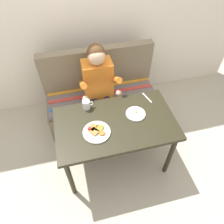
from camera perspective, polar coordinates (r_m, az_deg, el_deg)
The scene contains 9 objects.
ground_plane at distance 2.70m, azimuth 0.78°, elevation -12.57°, with size 8.00×8.00×0.00m, color #B3A994.
back_wall at distance 2.78m, azimuth -6.17°, elevation 25.53°, with size 4.40×0.10×2.60m, color silver.
table at distance 2.16m, azimuth 0.96°, elevation -4.16°, with size 1.20×0.70×0.73m.
couch at distance 2.90m, azimuth -2.93°, elevation 3.66°, with size 1.44×0.56×1.00m.
person at distance 2.49m, azimuth -3.56°, elevation 7.47°, with size 0.45×0.61×1.21m.
plate_breakfast at distance 2.02m, azimuth -4.25°, elevation -5.26°, with size 0.26×0.26×0.05m.
plate_eggs at distance 2.17m, azimuth 6.40°, elevation -0.46°, with size 0.20×0.20×0.04m.
coffee_mug at distance 2.20m, azimuth -6.93°, elevation 2.06°, with size 0.12×0.08×0.10m.
fork at distance 2.36m, azimuth 9.44°, elevation 3.84°, with size 0.01×0.17×0.01m, color silver.
Camera 1 is at (-0.35, -1.27, 2.36)m, focal length 33.79 mm.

